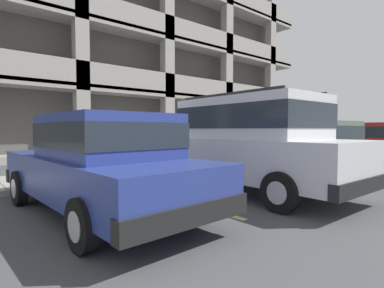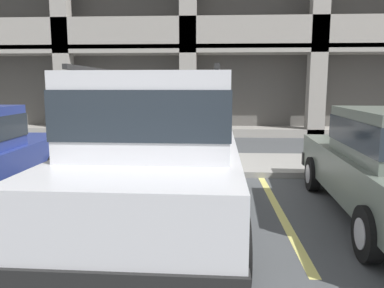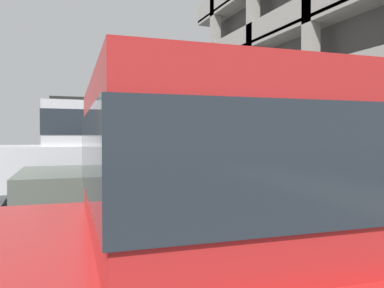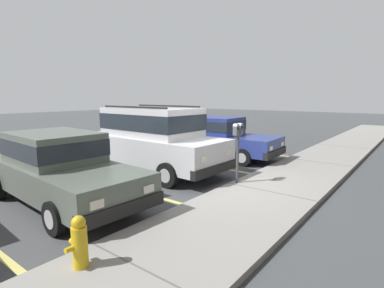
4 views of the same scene
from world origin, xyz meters
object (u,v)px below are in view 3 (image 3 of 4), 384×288
at_px(blue_coupe, 329,233).
at_px(parking_meter_near, 234,138).
at_px(red_sedan, 109,153).
at_px(dark_hatchback, 188,173).
at_px(silver_suv, 118,147).

distance_m(blue_coupe, parking_meter_near, 7.17).
relative_size(red_sedan, dark_hatchback, 0.99).
height_order(silver_suv, blue_coupe, silver_suv).
bearing_deg(blue_coupe, red_sedan, -178.86).
relative_size(red_sedan, blue_coupe, 0.99).
xyz_separation_m(silver_suv, dark_hatchback, (3.16, 0.32, -0.27)).
distance_m(dark_hatchback, blue_coupe, 3.18).
distance_m(silver_suv, blue_coupe, 6.31).
distance_m(silver_suv, dark_hatchback, 3.19).
distance_m(silver_suv, red_sedan, 3.13).
distance_m(red_sedan, dark_hatchback, 6.26).
relative_size(silver_suv, dark_hatchback, 1.06).
distance_m(dark_hatchback, parking_meter_near, 4.21).
xyz_separation_m(red_sedan, parking_meter_near, (2.91, 2.49, 0.44)).
distance_m(red_sedan, parking_meter_near, 3.85).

